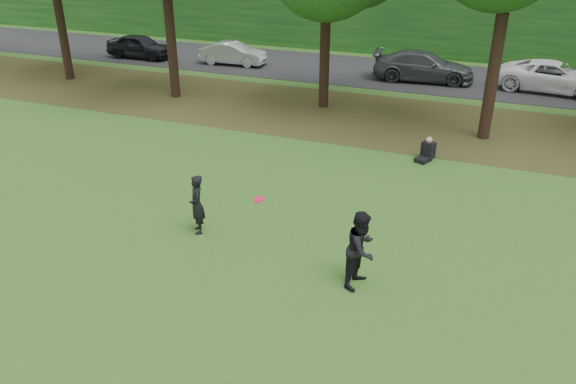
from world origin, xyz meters
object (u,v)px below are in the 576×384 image
(player_left, at_px, (197,205))
(seated_person, at_px, (427,152))
(player_right, at_px, (362,249))
(frisbee, at_px, (259,199))

(player_left, height_order, seated_person, player_left)
(player_left, bearing_deg, player_right, 46.09)
(player_right, height_order, frisbee, player_right)
(frisbee, bearing_deg, player_left, 164.62)
(player_left, xyz_separation_m, player_right, (4.62, -0.72, 0.11))
(player_left, relative_size, frisbee, 4.41)
(player_right, xyz_separation_m, seated_person, (0.19, 8.04, -0.60))
(player_right, distance_m, frisbee, 2.66)
(player_right, height_order, seated_person, player_right)
(seated_person, bearing_deg, player_right, -69.20)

